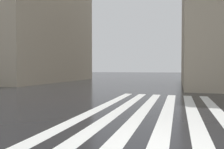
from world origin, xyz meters
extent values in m
cube|color=silver|center=(4.00, -1.89, 0.00)|extent=(13.00, 0.50, 0.01)
cube|color=silver|center=(4.00, -0.89, 0.00)|extent=(13.00, 0.50, 0.01)
cube|color=silver|center=(4.00, 0.11, 0.00)|extent=(13.00, 0.50, 0.01)
cube|color=silver|center=(4.00, 1.11, 0.00)|extent=(13.00, 0.50, 0.01)
cube|color=silver|center=(4.00, 2.11, 0.00)|extent=(13.00, 0.50, 0.01)
cube|color=silver|center=(4.00, 3.11, 0.00)|extent=(13.00, 0.50, 0.01)
camera|label=1|loc=(-4.72, -0.33, 1.79)|focal=34.63mm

